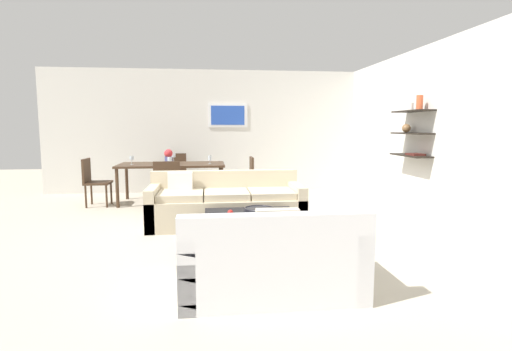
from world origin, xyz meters
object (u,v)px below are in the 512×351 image
(dining_chair_head, at_px, (176,171))
(dining_chair_foot, at_px, (168,183))
(sofa_beige, at_px, (226,205))
(loveseat_white, at_px, (270,260))
(wine_glass_foot, at_px, (170,159))
(wine_glass_right_near, at_px, (210,158))
(centerpiece_vase, at_px, (169,156))
(wine_glass_head, at_px, (174,156))
(coffee_table, at_px, (252,231))
(decorative_bowl, at_px, (259,211))
(dining_chair_left_near, at_px, (93,179))
(apple_on_coffee_table, at_px, (230,213))
(dining_chair_right_near, at_px, (246,177))
(candle_jar, at_px, (269,214))
(dining_table, at_px, (172,167))
(wine_glass_left_near, at_px, (132,158))

(dining_chair_head, bearing_deg, dining_chair_foot, -90.00)
(sofa_beige, bearing_deg, loveseat_white, -83.70)
(sofa_beige, xyz_separation_m, wine_glass_foot, (-0.94, 1.50, 0.58))
(wine_glass_right_near, bearing_deg, centerpiece_vase, 174.88)
(dining_chair_head, relative_size, wine_glass_head, 5.20)
(sofa_beige, bearing_deg, dining_chair_foot, 132.32)
(coffee_table, distance_m, decorative_bowl, 0.27)
(dining_chair_left_near, relative_size, wine_glass_right_near, 5.50)
(sofa_beige, xyz_separation_m, apple_on_coffee_table, (0.01, -1.10, 0.12))
(wine_glass_head, bearing_deg, dining_chair_left_near, -154.99)
(dining_chair_left_near, xyz_separation_m, dining_chair_foot, (1.41, -0.68, 0.00))
(dining_chair_right_near, relative_size, centerpiece_vase, 3.13)
(candle_jar, xyz_separation_m, apple_on_coffee_table, (-0.45, 0.11, 0.00))
(sofa_beige, xyz_separation_m, decorative_bowl, (0.37, -1.07, 0.13))
(dining_chair_left_near, relative_size, centerpiece_vase, 3.13)
(dining_chair_head, height_order, wine_glass_foot, wine_glass_foot)
(loveseat_white, relative_size, dining_chair_left_near, 1.77)
(dining_table, xyz_separation_m, wine_glass_foot, (-0.00, -0.43, 0.18))
(dining_chair_foot, relative_size, wine_glass_head, 5.20)
(sofa_beige, distance_m, centerpiece_vase, 2.22)
(wine_glass_left_near, distance_m, centerpiece_vase, 0.67)
(loveseat_white, bearing_deg, wine_glass_right_near, 96.51)
(decorative_bowl, relative_size, dining_chair_foot, 0.42)
(wine_glass_foot, distance_m, centerpiece_vase, 0.39)
(candle_jar, distance_m, centerpiece_vase, 3.46)
(coffee_table, height_order, centerpiece_vase, centerpiece_vase)
(loveseat_white, relative_size, decorative_bowl, 4.17)
(apple_on_coffee_table, height_order, dining_chair_left_near, dining_chair_left_near)
(coffee_table, xyz_separation_m, wine_glass_right_near, (-0.49, 2.96, 0.67))
(loveseat_white, height_order, dining_table, loveseat_white)
(wine_glass_right_near, height_order, wine_glass_head, wine_glass_head)
(dining_chair_right_near, bearing_deg, coffee_table, -93.89)
(dining_chair_right_near, bearing_deg, dining_table, 171.02)
(wine_glass_right_near, bearing_deg, wine_glass_head, 142.54)
(dining_chair_left_near, relative_size, wine_glass_foot, 5.45)
(loveseat_white, xyz_separation_m, wine_glass_foot, (-1.22, 4.03, 0.57))
(dining_chair_foot, bearing_deg, dining_chair_head, 90.00)
(coffee_table, bearing_deg, dining_chair_left_near, 132.47)
(dining_chair_foot, height_order, centerpiece_vase, centerpiece_vase)
(candle_jar, bearing_deg, coffee_table, 160.41)
(decorative_bowl, distance_m, wine_glass_right_near, 2.97)
(loveseat_white, bearing_deg, dining_chair_head, 102.82)
(sofa_beige, height_order, wine_glass_right_near, wine_glass_right_near)
(wine_glass_head, distance_m, centerpiece_vase, 0.49)
(wine_glass_left_near, bearing_deg, dining_chair_head, 54.65)
(dining_chair_left_near, distance_m, dining_chair_foot, 1.56)
(dining_chair_foot, bearing_deg, wine_glass_head, 90.00)
(wine_glass_foot, bearing_deg, dining_chair_head, 90.00)
(loveseat_white, relative_size, candle_jar, 19.21)
(candle_jar, height_order, apple_on_coffee_table, same)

